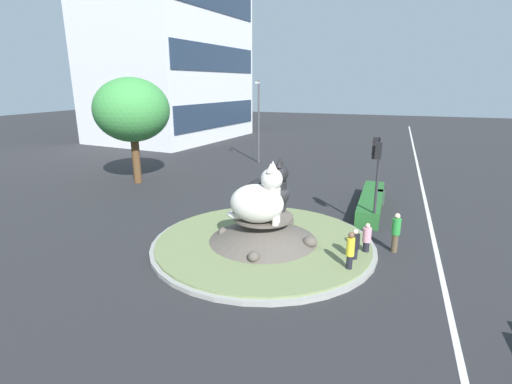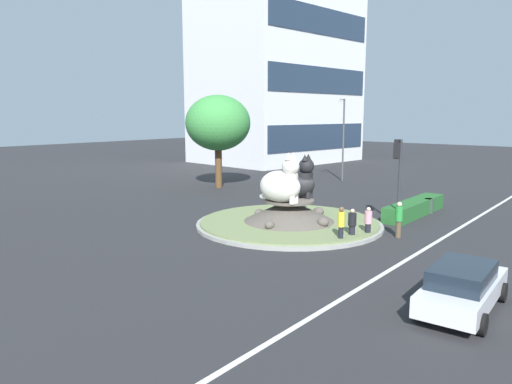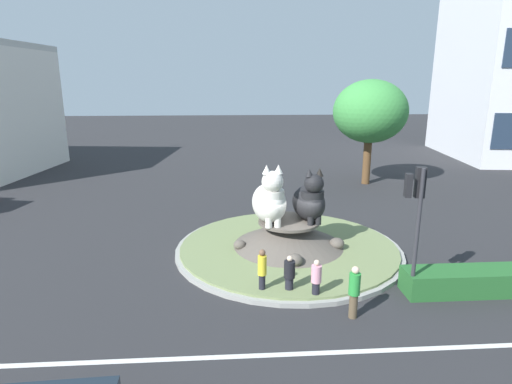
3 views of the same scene
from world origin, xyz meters
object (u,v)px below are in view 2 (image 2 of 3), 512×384
Objects in this scene: office_tower at (277,28)px; streetlight_arm at (343,134)px; pedestrian_pink_shirt at (368,222)px; litter_bin at (429,206)px; traffic_light_mast at (398,163)px; pedestrian_green_shirt at (399,219)px; cat_statue_white at (282,184)px; pedestrian_black_shirt at (352,224)px; cat_statue_black at (299,182)px; pedestrian_yellow_shirt at (341,224)px; broadleaf_tree_behind_island at (218,123)px; sedan_on_far_lane at (463,286)px.

office_tower reaches higher than streetlight_arm.
pedestrian_pink_shirt reaches higher than litter_bin.
pedestrian_green_shirt is at bearing 123.34° from traffic_light_mast.
litter_bin is (4.62, -0.22, -3.03)m from traffic_light_mast.
cat_statue_white reaches higher than pedestrian_black_shirt.
pedestrian_yellow_shirt is (-2.45, -4.09, -1.39)m from cat_statue_black.
streetlight_arm reaches higher than litter_bin.
pedestrian_green_shirt is 3.28m from pedestrian_yellow_shirt.
pedestrian_pink_shirt is 1.72× the size of litter_bin.
pedestrian_yellow_shirt is at bearing 85.77° from pedestrian_green_shirt.
pedestrian_yellow_shirt is (-9.18, -16.68, -4.39)m from broadleaf_tree_behind_island.
broadleaf_tree_behind_island is at bearing -47.11° from streetlight_arm.
streetlight_arm is (9.96, -6.09, -1.05)m from broadleaf_tree_behind_island.
pedestrian_green_shirt is (-6.34, -18.32, -4.40)m from broadleaf_tree_behind_island.
cat_statue_white is at bearing 47.25° from pedestrian_green_shirt.
broadleaf_tree_behind_island is at bearing -96.88° from pedestrian_black_shirt.
office_tower is 51.72m from sedan_on_far_lane.
office_tower is at bearing -18.90° from pedestrian_green_shirt.
pedestrian_black_shirt is (-4.21, 0.42, -2.68)m from traffic_light_mast.
pedestrian_green_shirt is 9.03m from sedan_on_far_lane.
sedan_on_far_lane is (-7.01, -10.89, -1.56)m from cat_statue_black.
broadleaf_tree_behind_island is at bearing 142.15° from cat_statue_black.
traffic_light_mast is 5.26× the size of litter_bin.
pedestrian_green_shirt is (0.40, -5.73, -1.40)m from cat_statue_black.
cat_statue_white is 1.81m from cat_statue_black.
office_tower is at bearing -141.71° from streetlight_arm.
cat_statue_black reaches higher than pedestrian_yellow_shirt.
pedestrian_green_shirt reaches higher than sedan_on_far_lane.
broadleaf_tree_behind_island reaches higher than pedestrian_green_shirt.
cat_statue_black is at bearing 48.97° from pedestrian_pink_shirt.
pedestrian_pink_shirt is (-0.60, -4.58, -1.55)m from cat_statue_black.
traffic_light_mast is 40.12m from office_tower.
cat_statue_black is (1.80, 0.16, -0.08)m from cat_statue_white.
broadleaf_tree_behind_island is (6.74, 12.59, 3.00)m from cat_statue_black.
cat_statue_black is 4.87m from pedestrian_pink_shirt.
office_tower is (30.47, 23.10, 14.43)m from cat_statue_white.
office_tower is at bearing -118.81° from pedestrian_black_shirt.
pedestrian_green_shirt reaches higher than pedestrian_pink_shirt.
litter_bin is (9.15, -4.64, -1.98)m from cat_statue_white.
cat_statue_white is at bearing 61.61° from sedan_on_far_lane.
pedestrian_black_shirt is (-1.88, 1.57, -0.16)m from pedestrian_green_shirt.
broadleaf_tree_behind_island is (-21.93, -10.35, -11.51)m from office_tower.
cat_statue_black is at bearing -94.19° from pedestrian_yellow_shirt.
traffic_light_mast is 3.06× the size of pedestrian_black_shirt.
office_tower is 21.77× the size of pedestrian_pink_shirt.
pedestrian_green_shirt is 1.53m from pedestrian_pink_shirt.
cat_statue_black is 14.59m from broadleaf_tree_behind_island.
streetlight_arm is 8.30× the size of litter_bin.
pedestrian_yellow_shirt is (-5.18, 0.49, -2.51)m from traffic_light_mast.
sedan_on_far_lane is at bearing -157.05° from litter_bin.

